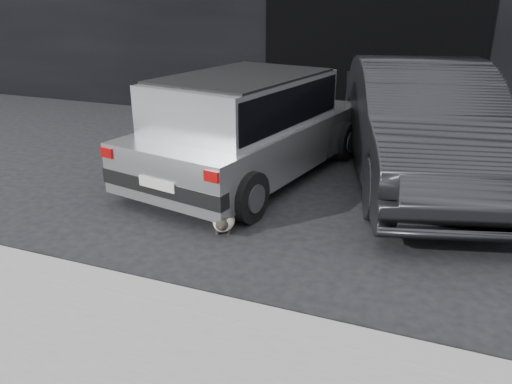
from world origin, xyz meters
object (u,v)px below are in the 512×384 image
(second_car, at_px, (421,123))
(cat_siamese, at_px, (224,221))
(silver_hatchback, at_px, (248,122))
(cat_white, at_px, (165,191))

(second_car, relative_size, cat_siamese, 7.19)
(silver_hatchback, relative_size, second_car, 0.85)
(second_car, distance_m, cat_siamese, 3.09)
(cat_siamese, height_order, cat_white, cat_white)
(cat_white, bearing_deg, cat_siamese, 74.34)
(cat_siamese, bearing_deg, silver_hatchback, -96.38)
(silver_hatchback, xyz_separation_m, cat_white, (-0.54, -1.33, -0.60))
(silver_hatchback, distance_m, cat_siamese, 1.90)
(silver_hatchback, bearing_deg, cat_white, -101.11)
(second_car, distance_m, cat_white, 3.47)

